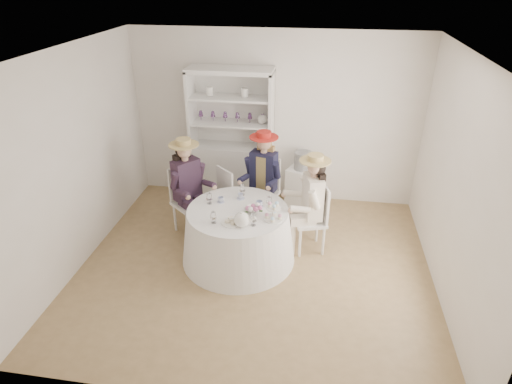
# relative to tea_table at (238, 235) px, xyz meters

# --- Properties ---
(ground) EXTENTS (4.50, 4.50, 0.00)m
(ground) POSITION_rel_tea_table_xyz_m (0.24, -0.15, -0.37)
(ground) COLOR olive
(ground) RESTS_ON ground
(ceiling) EXTENTS (4.50, 4.50, 0.00)m
(ceiling) POSITION_rel_tea_table_xyz_m (0.24, -0.15, 2.33)
(ceiling) COLOR white
(ceiling) RESTS_ON wall_back
(wall_back) EXTENTS (4.50, 0.00, 4.50)m
(wall_back) POSITION_rel_tea_table_xyz_m (0.24, 1.85, 0.98)
(wall_back) COLOR silver
(wall_back) RESTS_ON ground
(wall_front) EXTENTS (4.50, 0.00, 4.50)m
(wall_front) POSITION_rel_tea_table_xyz_m (0.24, -2.15, 0.98)
(wall_front) COLOR silver
(wall_front) RESTS_ON ground
(wall_left) EXTENTS (0.00, 4.50, 4.50)m
(wall_left) POSITION_rel_tea_table_xyz_m (-2.01, -0.15, 0.98)
(wall_left) COLOR silver
(wall_left) RESTS_ON ground
(wall_right) EXTENTS (0.00, 4.50, 4.50)m
(wall_right) POSITION_rel_tea_table_xyz_m (2.49, -0.15, 0.98)
(wall_right) COLOR silver
(wall_right) RESTS_ON ground
(tea_table) EXTENTS (1.50, 1.50, 0.75)m
(tea_table) POSITION_rel_tea_table_xyz_m (0.00, 0.00, 0.00)
(tea_table) COLOR white
(tea_table) RESTS_ON ground
(hutch) EXTENTS (1.30, 0.52, 2.17)m
(hutch) POSITION_rel_tea_table_xyz_m (-0.39, 1.62, 0.40)
(hutch) COLOR silver
(hutch) RESTS_ON ground
(side_table) EXTENTS (0.53, 0.53, 0.64)m
(side_table) POSITION_rel_tea_table_xyz_m (0.73, 1.60, -0.05)
(side_table) COLOR silver
(side_table) RESTS_ON ground
(hatbox) EXTENTS (0.31, 0.31, 0.28)m
(hatbox) POSITION_rel_tea_table_xyz_m (0.73, 1.60, 0.41)
(hatbox) COLOR black
(hatbox) RESTS_ON side_table
(guest_left) EXTENTS (0.62, 0.60, 1.45)m
(guest_left) POSITION_rel_tea_table_xyz_m (-0.81, 0.54, 0.45)
(guest_left) COLOR silver
(guest_left) RESTS_ON ground
(guest_mid) EXTENTS (0.55, 0.59, 1.45)m
(guest_mid) POSITION_rel_tea_table_xyz_m (0.19, 0.96, 0.45)
(guest_mid) COLOR silver
(guest_mid) RESTS_ON ground
(guest_right) EXTENTS (0.58, 0.53, 1.41)m
(guest_right) POSITION_rel_tea_table_xyz_m (0.91, 0.35, 0.43)
(guest_right) COLOR silver
(guest_right) RESTS_ON ground
(spare_chair) EXTENTS (0.55, 0.55, 0.94)m
(spare_chair) POSITION_rel_tea_table_xyz_m (-0.26, 0.83, 0.13)
(spare_chair) COLOR silver
(spare_chair) RESTS_ON ground
(teacup_a) EXTENTS (0.10, 0.10, 0.06)m
(teacup_a) POSITION_rel_tea_table_xyz_m (-0.26, 0.16, 0.41)
(teacup_a) COLOR white
(teacup_a) RESTS_ON tea_table
(teacup_b) EXTENTS (0.08, 0.08, 0.07)m
(teacup_b) POSITION_rel_tea_table_xyz_m (-0.02, 0.30, 0.41)
(teacup_b) COLOR white
(teacup_b) RESTS_ON tea_table
(teacup_c) EXTENTS (0.11, 0.11, 0.07)m
(teacup_c) POSITION_rel_tea_table_xyz_m (0.26, 0.12, 0.41)
(teacup_c) COLOR white
(teacup_c) RESTS_ON tea_table
(flower_bowl) EXTENTS (0.26, 0.26, 0.05)m
(flower_bowl) POSITION_rel_tea_table_xyz_m (0.19, -0.00, 0.40)
(flower_bowl) COLOR white
(flower_bowl) RESTS_ON tea_table
(flower_arrangement) EXTENTS (0.16, 0.17, 0.06)m
(flower_arrangement) POSITION_rel_tea_table_xyz_m (0.21, -0.05, 0.46)
(flower_arrangement) COLOR #D068A1
(flower_arrangement) RESTS_ON tea_table
(table_teapot) EXTENTS (0.27, 0.19, 0.20)m
(table_teapot) POSITION_rel_tea_table_xyz_m (0.12, -0.35, 0.46)
(table_teapot) COLOR white
(table_teapot) RESTS_ON tea_table
(sandwich_plate) EXTENTS (0.25, 0.25, 0.06)m
(sandwich_plate) POSITION_rel_tea_table_xyz_m (-0.01, -0.31, 0.39)
(sandwich_plate) COLOR white
(sandwich_plate) RESTS_ON tea_table
(cupcake_stand) EXTENTS (0.24, 0.24, 0.23)m
(cupcake_stand) POSITION_rel_tea_table_xyz_m (0.47, -0.15, 0.46)
(cupcake_stand) COLOR white
(cupcake_stand) RESTS_ON tea_table
(stemware_set) EXTENTS (0.86, 0.83, 0.15)m
(stemware_set) POSITION_rel_tea_table_xyz_m (0.00, 0.00, 0.45)
(stemware_set) COLOR white
(stemware_set) RESTS_ON tea_table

